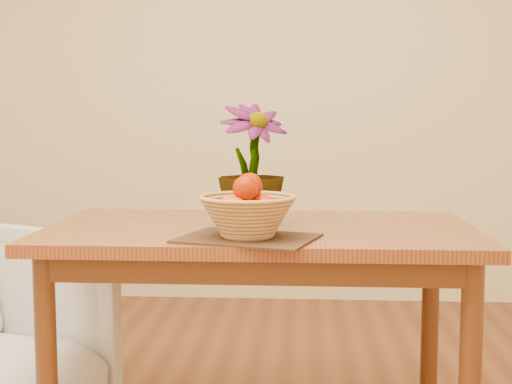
{
  "coord_description": "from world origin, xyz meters",
  "views": [
    {
      "loc": [
        0.13,
        -2.03,
        1.11
      ],
      "look_at": [
        0.0,
        0.05,
        0.89
      ],
      "focal_mm": 50.0,
      "sensor_mm": 36.0,
      "label": 1
    }
  ],
  "objects": [
    {
      "name": "table",
      "position": [
        0.0,
        0.3,
        0.66
      ],
      "size": [
        1.4,
        0.8,
        0.75
      ],
      "color": "brown",
      "rests_on": "floor"
    },
    {
      "name": "wicker_basket",
      "position": [
        -0.02,
        0.04,
        0.81
      ],
      "size": [
        0.29,
        0.29,
        0.12
      ],
      "color": "#B38C4A",
      "rests_on": "placemat"
    },
    {
      "name": "wall_back",
      "position": [
        0.0,
        2.25,
        1.35
      ],
      "size": [
        4.0,
        0.02,
        2.7
      ],
      "primitive_type": "cube",
      "color": "#FFEFC2",
      "rests_on": "floor"
    },
    {
      "name": "orange_pile",
      "position": [
        -0.02,
        0.04,
        0.87
      ],
      "size": [
        0.18,
        0.19,
        0.14
      ],
      "rotation": [
        0.0,
        0.0,
        0.4
      ],
      "color": "#ED4703",
      "rests_on": "wicker_basket"
    },
    {
      "name": "potted_plant",
      "position": [
        -0.03,
        0.29,
        0.95
      ],
      "size": [
        0.31,
        0.31,
        0.4
      ],
      "primitive_type": "imported",
      "rotation": [
        0.0,
        0.0,
        0.5
      ],
      "color": "#174E16",
      "rests_on": "table"
    },
    {
      "name": "placemat",
      "position": [
        -0.02,
        0.04,
        0.75
      ],
      "size": [
        0.45,
        0.39,
        0.01
      ],
      "primitive_type": "cube",
      "rotation": [
        0.0,
        0.0,
        -0.29
      ],
      "color": "#3C2715",
      "rests_on": "table"
    }
  ]
}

